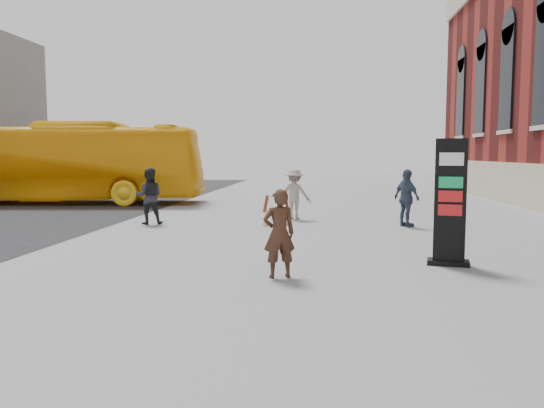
# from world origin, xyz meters

# --- Properties ---
(ground) EXTENTS (100.00, 100.00, 0.00)m
(ground) POSITION_xyz_m (0.00, 0.00, 0.00)
(ground) COLOR #9E9EA3
(info_pylon) EXTENTS (0.85, 0.55, 2.47)m
(info_pylon) POSITION_xyz_m (3.87, 1.74, 1.23)
(info_pylon) COLOR black
(info_pylon) RESTS_ON ground
(woman) EXTENTS (0.71, 0.68, 1.57)m
(woman) POSITION_xyz_m (0.65, 0.37, 0.80)
(woman) COLOR #311E15
(woman) RESTS_ON ground
(bus) EXTENTS (12.92, 4.21, 3.53)m
(bus) POSITION_xyz_m (-10.31, 13.49, 1.77)
(bus) COLOR yellow
(bus) RESTS_ON road
(pedestrian_a) EXTENTS (0.98, 0.84, 1.74)m
(pedestrian_a) POSITION_xyz_m (-3.96, 7.09, 0.87)
(pedestrian_a) COLOR #232429
(pedestrian_a) RESTS_ON ground
(pedestrian_b) EXTENTS (1.20, 0.84, 1.69)m
(pedestrian_b) POSITION_xyz_m (0.45, 8.85, 0.84)
(pedestrian_b) COLOR #9D9286
(pedestrian_b) RESTS_ON ground
(pedestrian_c) EXTENTS (0.90, 1.07, 1.72)m
(pedestrian_c) POSITION_xyz_m (3.89, 7.28, 0.86)
(pedestrian_c) COLOR #3B4A5F
(pedestrian_c) RESTS_ON ground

